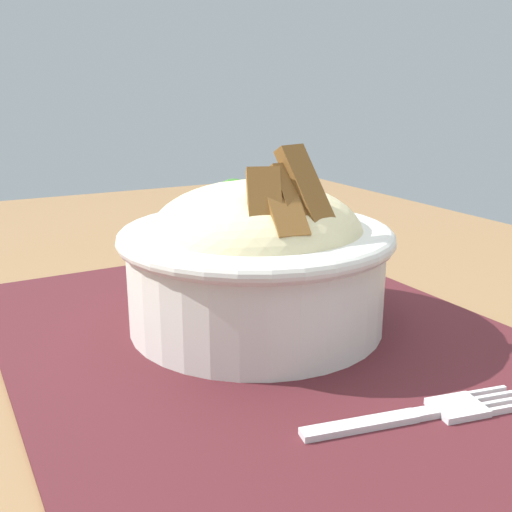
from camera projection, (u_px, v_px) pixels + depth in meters
name	position (u px, v px, depth m)	size (l,w,h in m)	color
table	(255.00, 421.00, 0.43)	(1.22, 0.87, 0.77)	olive
placemat	(281.00, 353.00, 0.38)	(0.46, 0.32, 0.00)	#47191E
bowl	(257.00, 255.00, 0.41)	(0.19, 0.19, 0.13)	silver
fork	(426.00, 413.00, 0.30)	(0.04, 0.12, 0.00)	silver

